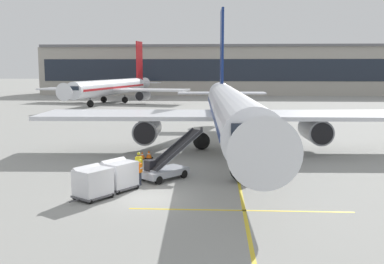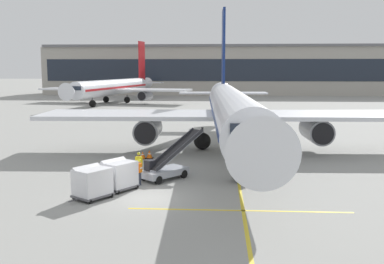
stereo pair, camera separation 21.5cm
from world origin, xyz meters
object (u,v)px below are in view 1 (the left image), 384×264
(ground_crew_by_loader, at_px, (140,170))
(parked_airplane, at_px, (231,110))
(safety_cone_engine_keepout, at_px, (149,154))
(baggage_cart_second, at_px, (92,182))
(distant_airplane, at_px, (112,87))
(belt_loader, at_px, (166,166))
(baggage_cart_lead, at_px, (119,174))
(ground_crew_by_carts, at_px, (139,163))
(safety_cone_wingtip, at_px, (142,155))

(ground_crew_by_loader, bearing_deg, parked_airplane, 63.72)
(parked_airplane, bearing_deg, safety_cone_engine_keepout, -151.87)
(baggage_cart_second, height_order, ground_crew_by_loader, baggage_cart_second)
(distant_airplane, bearing_deg, ground_crew_by_loader, -75.69)
(belt_loader, xyz_separation_m, baggage_cart_lead, (-2.62, -3.06, 0.11))
(baggage_cart_lead, bearing_deg, ground_crew_by_carts, 79.36)
(parked_airplane, xyz_separation_m, safety_cone_wingtip, (-7.48, -3.92, -3.45))
(belt_loader, relative_size, baggage_cart_second, 1.78)
(belt_loader, distance_m, ground_crew_by_loader, 2.45)
(baggage_cart_lead, distance_m, ground_crew_by_loader, 1.59)
(belt_loader, relative_size, distant_airplane, 0.11)
(safety_cone_engine_keepout, bearing_deg, belt_loader, -72.05)
(parked_airplane, height_order, ground_crew_by_carts, parked_airplane)
(parked_airplane, bearing_deg, baggage_cart_second, -118.29)
(ground_crew_by_carts, distance_m, distant_airplane, 69.28)
(safety_cone_wingtip, bearing_deg, parked_airplane, 27.63)
(ground_crew_by_carts, height_order, safety_cone_wingtip, ground_crew_by_carts)
(distant_airplane, bearing_deg, baggage_cart_second, -77.97)
(baggage_cart_second, height_order, distant_airplane, distant_airplane)
(baggage_cart_second, xyz_separation_m, ground_crew_by_loader, (2.24, 3.12, -0.00))
(belt_loader, relative_size, ground_crew_by_loader, 2.76)
(belt_loader, xyz_separation_m, ground_crew_by_carts, (-1.97, 0.41, 0.10))
(belt_loader, height_order, baggage_cart_lead, belt_loader)
(belt_loader, xyz_separation_m, safety_cone_engine_keepout, (-2.25, 6.95, -0.55))
(ground_crew_by_loader, xyz_separation_m, distant_airplane, (-17.70, 69.39, 2.40))
(parked_airplane, height_order, distant_airplane, parked_airplane)
(parked_airplane, bearing_deg, belt_loader, -113.77)
(parked_airplane, xyz_separation_m, distant_airplane, (-23.91, 56.81, -0.36))
(baggage_cart_second, height_order, safety_cone_engine_keepout, baggage_cart_second)
(baggage_cart_lead, xyz_separation_m, safety_cone_wingtip, (-0.17, 9.80, -0.69))
(parked_airplane, height_order, baggage_cart_second, parked_airplane)
(ground_crew_by_loader, distance_m, safety_cone_wingtip, 8.78)
(baggage_cart_lead, bearing_deg, ground_crew_by_loader, 45.82)
(baggage_cart_lead, bearing_deg, parked_airplane, 61.93)
(parked_airplane, relative_size, baggage_cart_second, 16.21)
(belt_loader, distance_m, safety_cone_wingtip, 7.32)
(distant_airplane, bearing_deg, safety_cone_wingtip, -74.86)
(baggage_cart_lead, distance_m, baggage_cart_second, 2.29)
(ground_crew_by_carts, bearing_deg, ground_crew_by_loader, -79.01)
(safety_cone_engine_keepout, bearing_deg, baggage_cart_second, -97.16)
(parked_airplane, distance_m, belt_loader, 12.00)
(safety_cone_engine_keepout, distance_m, distant_airplane, 62.93)
(baggage_cart_second, bearing_deg, safety_cone_wingtip, 85.30)
(ground_crew_by_loader, relative_size, distant_airplane, 0.04)
(baggage_cart_lead, xyz_separation_m, baggage_cart_second, (-1.14, -1.99, 0.00))
(baggage_cart_lead, distance_m, ground_crew_by_carts, 3.53)
(ground_crew_by_carts, height_order, distant_airplane, distant_airplane)
(parked_airplane, relative_size, distant_airplane, 1.04)
(ground_crew_by_loader, relative_size, ground_crew_by_carts, 1.00)
(ground_crew_by_loader, height_order, safety_cone_wingtip, ground_crew_by_loader)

